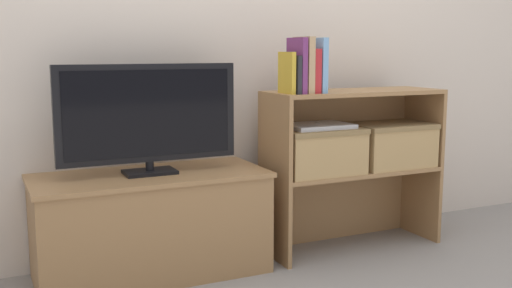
{
  "coord_description": "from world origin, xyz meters",
  "views": [
    {
      "loc": [
        -1.15,
        -2.28,
        0.99
      ],
      "look_at": [
        0.0,
        0.16,
        0.56
      ],
      "focal_mm": 42.0,
      "sensor_mm": 36.0,
      "label": 1
    }
  ],
  "objects_px": {
    "book_mustard": "(287,73)",
    "laptop": "(318,126)",
    "book_skyblue": "(317,65)",
    "storage_basket_left": "(318,148)",
    "book_tan": "(304,65)",
    "storage_basket_right": "(390,143)",
    "tv": "(148,115)",
    "book_crimson": "(311,71)",
    "tv_stand": "(151,224)",
    "book_charcoal": "(292,75)",
    "book_plum": "(297,66)"
  },
  "relations": [
    {
      "from": "tv_stand",
      "to": "storage_basket_left",
      "type": "height_order",
      "value": "storage_basket_left"
    },
    {
      "from": "book_tan",
      "to": "book_skyblue",
      "type": "distance_m",
      "value": 0.07
    },
    {
      "from": "book_tan",
      "to": "storage_basket_left",
      "type": "distance_m",
      "value": 0.41
    },
    {
      "from": "book_charcoal",
      "to": "laptop",
      "type": "distance_m",
      "value": 0.3
    },
    {
      "from": "storage_basket_left",
      "to": "book_mustard",
      "type": "bearing_deg",
      "value": -167.71
    },
    {
      "from": "tv",
      "to": "laptop",
      "type": "relative_size",
      "value": 2.53
    },
    {
      "from": "book_mustard",
      "to": "book_tan",
      "type": "relative_size",
      "value": 0.74
    },
    {
      "from": "book_skyblue",
      "to": "storage_basket_left",
      "type": "xyz_separation_m",
      "value": [
        0.03,
        0.04,
        -0.39
      ]
    },
    {
      "from": "tv_stand",
      "to": "book_crimson",
      "type": "height_order",
      "value": "book_crimson"
    },
    {
      "from": "book_crimson",
      "to": "storage_basket_left",
      "type": "xyz_separation_m",
      "value": [
        0.07,
        0.04,
        -0.37
      ]
    },
    {
      "from": "book_skyblue",
      "to": "laptop",
      "type": "distance_m",
      "value": 0.29
    },
    {
      "from": "book_crimson",
      "to": "book_skyblue",
      "type": "distance_m",
      "value": 0.04
    },
    {
      "from": "book_charcoal",
      "to": "book_skyblue",
      "type": "height_order",
      "value": "book_skyblue"
    },
    {
      "from": "tv_stand",
      "to": "book_charcoal",
      "type": "xyz_separation_m",
      "value": [
        0.64,
        -0.11,
        0.65
      ]
    },
    {
      "from": "tv",
      "to": "storage_basket_left",
      "type": "relative_size",
      "value": 1.93
    },
    {
      "from": "book_plum",
      "to": "book_tan",
      "type": "relative_size",
      "value": 0.98
    },
    {
      "from": "tv_stand",
      "to": "laptop",
      "type": "height_order",
      "value": "laptop"
    },
    {
      "from": "tv",
      "to": "storage_basket_right",
      "type": "height_order",
      "value": "tv"
    },
    {
      "from": "storage_basket_right",
      "to": "laptop",
      "type": "relative_size",
      "value": 1.31
    },
    {
      "from": "storage_basket_right",
      "to": "book_crimson",
      "type": "bearing_deg",
      "value": -175.15
    },
    {
      "from": "tv_stand",
      "to": "book_plum",
      "type": "xyz_separation_m",
      "value": [
        0.66,
        -0.11,
        0.69
      ]
    },
    {
      "from": "book_tan",
      "to": "laptop",
      "type": "bearing_deg",
      "value": 21.54
    },
    {
      "from": "book_plum",
      "to": "book_crimson",
      "type": "height_order",
      "value": "book_plum"
    },
    {
      "from": "book_charcoal",
      "to": "storage_basket_right",
      "type": "xyz_separation_m",
      "value": [
        0.59,
        0.04,
        -0.36
      ]
    },
    {
      "from": "book_charcoal",
      "to": "laptop",
      "type": "height_order",
      "value": "book_charcoal"
    },
    {
      "from": "book_crimson",
      "to": "laptop",
      "type": "distance_m",
      "value": 0.27
    },
    {
      "from": "book_crimson",
      "to": "storage_basket_left",
      "type": "height_order",
      "value": "book_crimson"
    },
    {
      "from": "book_plum",
      "to": "book_charcoal",
      "type": "bearing_deg",
      "value": 180.0
    },
    {
      "from": "book_charcoal",
      "to": "storage_basket_left",
      "type": "bearing_deg",
      "value": 14.17
    },
    {
      "from": "tv_stand",
      "to": "storage_basket_left",
      "type": "xyz_separation_m",
      "value": [
        0.8,
        -0.07,
        0.29
      ]
    },
    {
      "from": "laptop",
      "to": "storage_basket_right",
      "type": "bearing_deg",
      "value": 0.0
    },
    {
      "from": "storage_basket_right",
      "to": "book_charcoal",
      "type": "bearing_deg",
      "value": -175.94
    },
    {
      "from": "book_mustard",
      "to": "book_crimson",
      "type": "distance_m",
      "value": 0.12
    },
    {
      "from": "book_mustard",
      "to": "book_skyblue",
      "type": "bearing_deg",
      "value": 0.0
    },
    {
      "from": "book_charcoal",
      "to": "laptop",
      "type": "relative_size",
      "value": 0.55
    },
    {
      "from": "book_charcoal",
      "to": "book_plum",
      "type": "distance_m",
      "value": 0.05
    },
    {
      "from": "book_tan",
      "to": "tv_stand",
      "type": "bearing_deg",
      "value": 170.88
    },
    {
      "from": "book_mustard",
      "to": "laptop",
      "type": "bearing_deg",
      "value": 12.29
    },
    {
      "from": "book_charcoal",
      "to": "book_crimson",
      "type": "height_order",
      "value": "book_crimson"
    },
    {
      "from": "book_charcoal",
      "to": "storage_basket_left",
      "type": "distance_m",
      "value": 0.39
    },
    {
      "from": "tv",
      "to": "storage_basket_right",
      "type": "relative_size",
      "value": 1.93
    },
    {
      "from": "book_mustard",
      "to": "laptop",
      "type": "height_order",
      "value": "book_mustard"
    },
    {
      "from": "book_mustard",
      "to": "storage_basket_left",
      "type": "distance_m",
      "value": 0.41
    },
    {
      "from": "book_tan",
      "to": "storage_basket_left",
      "type": "xyz_separation_m",
      "value": [
        0.11,
        0.04,
        -0.4
      ]
    },
    {
      "from": "book_crimson",
      "to": "storage_basket_left",
      "type": "relative_size",
      "value": 0.5
    },
    {
      "from": "book_charcoal",
      "to": "book_tan",
      "type": "xyz_separation_m",
      "value": [
        0.06,
        0.0,
        0.04
      ]
    },
    {
      "from": "tv_stand",
      "to": "book_tan",
      "type": "xyz_separation_m",
      "value": [
        0.69,
        -0.11,
        0.69
      ]
    },
    {
      "from": "book_plum",
      "to": "book_crimson",
      "type": "distance_m",
      "value": 0.08
    },
    {
      "from": "book_skyblue",
      "to": "storage_basket_right",
      "type": "relative_size",
      "value": 0.62
    },
    {
      "from": "book_tan",
      "to": "storage_basket_left",
      "type": "bearing_deg",
      "value": 21.54
    }
  ]
}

